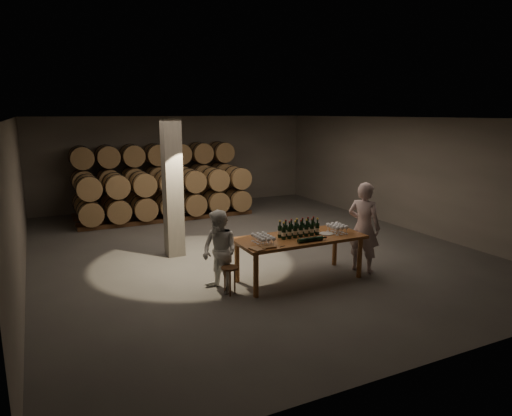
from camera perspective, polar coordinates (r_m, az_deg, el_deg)
name	(u,v)px	position (r m, az deg, el deg)	size (l,w,h in m)	color
room	(173,189)	(10.73, -10.37, 2.40)	(12.00, 12.00, 12.00)	#4E4C49
tasting_table	(299,242)	(9.17, 5.46, -4.21)	(2.60, 1.10, 0.90)	brown
barrel_stack_back	(156,177)	(15.79, -12.34, 3.83)	(5.48, 0.95, 2.31)	#512F1B
barrel_stack_front	(168,194)	(14.50, -10.95, 1.72)	(5.48, 0.95, 1.57)	#512F1B
bottle_cluster	(299,230)	(9.15, 5.37, -2.76)	(0.87, 0.24, 0.35)	black
lying_bottles	(311,239)	(8.81, 6.87, -3.92)	(0.64, 0.09, 0.09)	black
glass_cluster_left	(263,237)	(8.62, 0.88, -3.65)	(0.30, 0.52, 0.17)	silver
glass_cluster_right	(337,226)	(9.52, 10.11, -2.26)	(0.31, 0.42, 0.19)	silver
plate	(326,234)	(9.40, 8.75, -3.19)	(0.28, 0.28, 0.02)	silver
notebook_near	(267,247)	(8.40, 1.44, -4.84)	(0.28, 0.22, 0.03)	brown
notebook_corner	(257,249)	(8.27, 0.14, -5.12)	(0.21, 0.27, 0.02)	brown
pen	(282,246)	(8.46, 3.33, -4.80)	(0.01, 0.01, 0.13)	black
stool	(230,272)	(8.53, -3.30, -7.98)	(0.32, 0.32, 0.53)	#512F1B
person_man	(364,227)	(9.85, 13.32, -2.36)	(0.70, 0.46, 1.92)	beige
person_woman	(220,252)	(8.57, -4.57, -5.46)	(0.76, 0.59, 1.57)	silver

